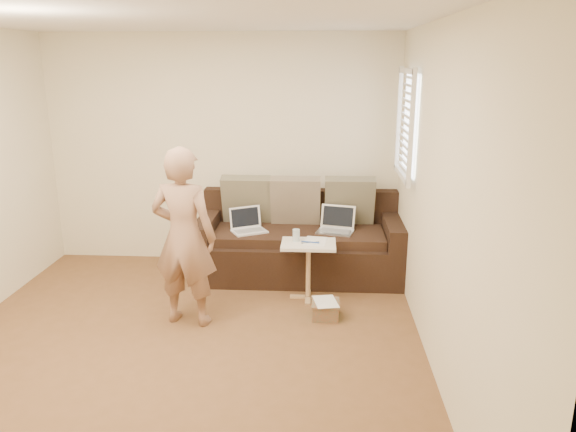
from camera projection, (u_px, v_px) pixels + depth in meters
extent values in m
plane|color=brown|center=(180.00, 353.00, 4.48)|extent=(4.50, 4.50, 0.00)
plane|color=white|center=(160.00, 14.00, 3.77)|extent=(4.50, 4.50, 0.00)
plane|color=beige|center=(222.00, 151.00, 6.29)|extent=(4.00, 0.00, 4.00)
plane|color=beige|center=(5.00, 351.00, 1.96)|extent=(4.00, 0.00, 4.00)
plane|color=beige|center=(441.00, 202.00, 4.01)|extent=(0.00, 4.50, 4.50)
imported|color=#986A53|center=(184.00, 237.00, 4.81)|extent=(0.65, 0.49, 1.61)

